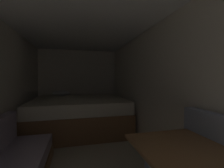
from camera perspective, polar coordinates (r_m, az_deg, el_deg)
name	(u,v)px	position (r m, az deg, el deg)	size (l,w,h in m)	color
ground_plane	(83,160)	(2.68, -10.92, -26.36)	(6.92, 6.92, 0.00)	#B2A893
wall_back	(79,85)	(4.85, -12.47, -0.31)	(2.42, 0.05, 2.15)	beige
wall_right	(152,90)	(2.70, 14.98, -2.28)	(0.05, 4.92, 2.15)	beige
ceiling_slab	(82,19)	(2.52, -11.31, 22.89)	(2.42, 4.92, 0.05)	white
bed	(80,114)	(3.93, -12.09, -10.97)	(2.20, 1.89, 0.93)	brown
dinette_table	(180,159)	(1.43, 24.39, -24.28)	(0.68, 0.70, 0.75)	brown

